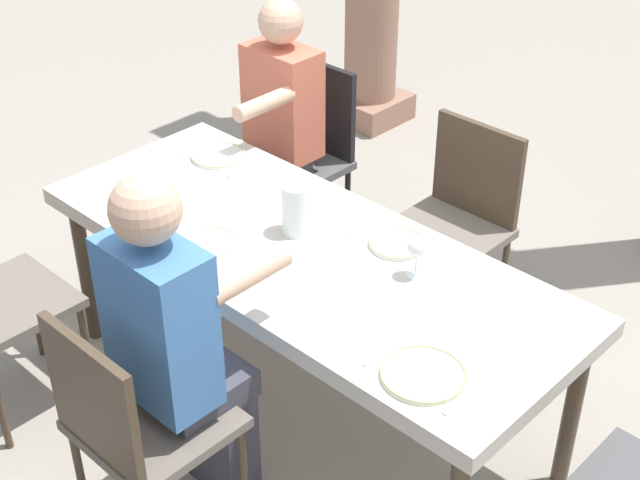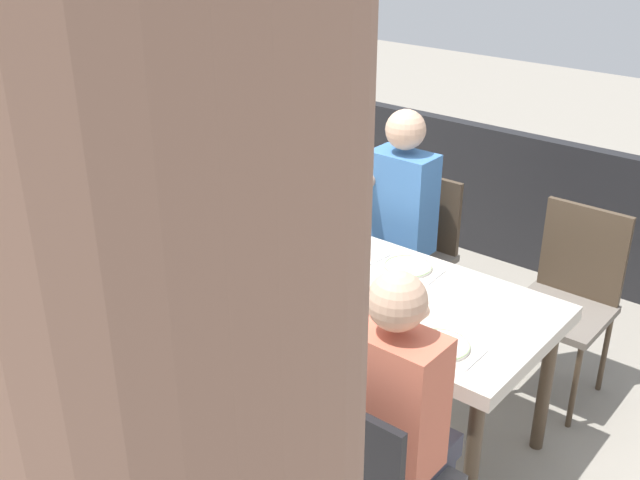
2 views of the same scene
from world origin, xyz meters
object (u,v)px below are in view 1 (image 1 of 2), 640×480
(chair_west_north, at_px, (303,147))
(diner_woman_green, at_px, (273,132))
(chair_mid_north, at_px, (457,215))
(plate_1, at_px, (204,243))
(plate_0, at_px, (218,155))
(water_pitcher, at_px, (296,211))
(chair_mid_south, at_px, (133,421))
(diner_man_white, at_px, (179,344))
(wine_glass_2, at_px, (417,248))
(plate_3, at_px, (423,375))
(dining_table, at_px, (303,262))
(plate_2, at_px, (398,244))

(chair_west_north, height_order, diner_woman_green, diner_woman_green)
(chair_mid_north, height_order, plate_1, chair_mid_north)
(plate_0, xyz_separation_m, water_pitcher, (0.64, -0.18, 0.08))
(chair_mid_north, xyz_separation_m, plate_0, (-0.81, -0.59, 0.21))
(plate_1, bearing_deg, chair_mid_south, -59.91)
(water_pitcher, bearing_deg, plate_1, -121.19)
(diner_man_white, height_order, wine_glass_2, diner_man_white)
(plate_3, bearing_deg, chair_mid_north, 121.43)
(chair_mid_south, relative_size, plate_0, 3.99)
(diner_woman_green, bearing_deg, dining_table, -37.98)
(diner_woman_green, height_order, plate_1, diner_woman_green)
(wine_glass_2, bearing_deg, plate_1, -150.77)
(diner_man_white, xyz_separation_m, plate_2, (0.15, 0.87, 0.03))
(chair_west_north, distance_m, plate_0, 0.64)
(chair_mid_north, bearing_deg, wine_glass_2, -65.23)
(diner_man_white, bearing_deg, plate_3, 30.38)
(plate_0, height_order, wine_glass_2, wine_glass_2)
(plate_2, bearing_deg, chair_west_north, 150.75)
(dining_table, height_order, plate_2, plate_2)
(diner_woman_green, xyz_separation_m, water_pitcher, (0.73, -0.58, 0.14))
(chair_west_north, xyz_separation_m, plate_1, (0.55, -1.06, 0.21))
(diner_woman_green, height_order, diner_man_white, diner_man_white)
(wine_glass_2, height_order, plate_3, wine_glass_2)
(diner_man_white, distance_m, plate_0, 1.19)
(water_pitcher, bearing_deg, plate_2, 28.84)
(chair_mid_south, relative_size, plate_3, 3.57)
(chair_west_north, xyz_separation_m, diner_man_white, (0.90, -1.46, 0.18))
(plate_1, bearing_deg, wine_glass_2, 29.23)
(diner_man_white, height_order, plate_1, diner_man_white)
(plate_1, height_order, wine_glass_2, wine_glass_2)
(wine_glass_2, bearing_deg, chair_west_north, 150.39)
(plate_3, bearing_deg, plate_2, 135.83)
(plate_2, bearing_deg, dining_table, -134.86)
(diner_man_white, distance_m, plate_2, 0.88)
(plate_0, bearing_deg, plate_3, -18.31)
(chair_mid_south, xyz_separation_m, plate_2, (0.16, 1.07, 0.22))
(dining_table, height_order, water_pitcher, water_pitcher)
(plate_3, xyz_separation_m, water_pitcher, (-0.82, 0.30, 0.08))
(diner_woman_green, bearing_deg, chair_mid_north, 11.98)
(dining_table, xyz_separation_m, chair_mid_south, (0.08, -0.83, -0.15))
(dining_table, height_order, plate_0, plate_0)
(chair_west_north, relative_size, plate_2, 4.45)
(chair_west_north, bearing_deg, diner_man_white, -58.26)
(chair_west_north, bearing_deg, diner_woman_green, -89.10)
(plate_0, bearing_deg, plate_1, -45.50)
(diner_man_white, height_order, plate_3, diner_man_white)
(dining_table, bearing_deg, wine_glass_2, 19.19)
(dining_table, bearing_deg, water_pitcher, 146.26)
(plate_2, height_order, plate_3, same)
(plate_3, bearing_deg, dining_table, 161.53)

